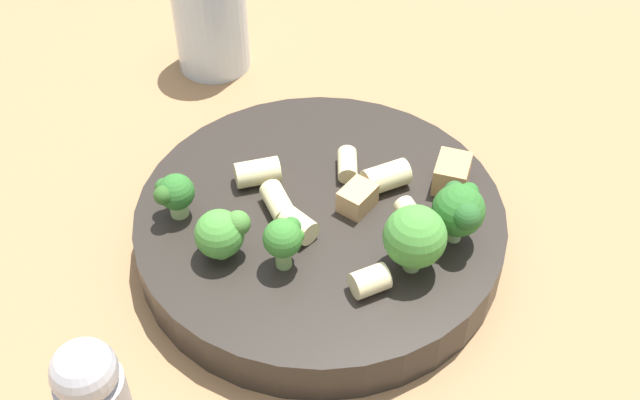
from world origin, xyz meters
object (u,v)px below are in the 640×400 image
broccoli_floret_0 (459,210)px  rigatoni_1 (254,175)px  rigatoni_0 (304,228)px  rigatoni_4 (347,165)px  rigatoni_6 (370,281)px  broccoli_floret_1 (284,239)px  rigatoni_3 (411,217)px  broccoli_floret_3 (174,193)px  chicken_chunk_1 (357,198)px  chicken_chunk_0 (452,174)px  broccoli_floret_4 (416,237)px  pasta_bowl (320,225)px  drinking_glass (211,25)px  rigatoni_2 (386,177)px  broccoli_floret_2 (222,233)px  pepper_shaker (94,398)px  rigatoni_5 (278,203)px

broccoli_floret_0 → rigatoni_1: 0.14m
rigatoni_1 → rigatoni_0: bearing=-21.6°
rigatoni_4 → rigatoni_6: 0.10m
broccoli_floret_1 → rigatoni_3: size_ratio=1.45×
broccoli_floret_3 → chicken_chunk_1: 0.12m
rigatoni_4 → chicken_chunk_0: (0.06, 0.03, 0.00)m
broccoli_floret_4 → broccoli_floret_1: bearing=-148.8°
pasta_bowl → rigatoni_6: rigatoni_6 is taller
rigatoni_4 → broccoli_floret_0: bearing=-9.8°
broccoli_floret_0 → drinking_glass: drinking_glass is taller
broccoli_floret_0 → broccoli_floret_3: size_ratio=1.32×
pasta_bowl → rigatoni_2: bearing=60.6°
rigatoni_4 → chicken_chunk_0: chicken_chunk_0 is taller
rigatoni_0 → rigatoni_2: rigatoni_2 is taller
broccoli_floret_2 → broccoli_floret_3: broccoli_floret_2 is taller
broccoli_floret_2 → rigatoni_1: (-0.02, 0.06, -0.01)m
rigatoni_4 → pepper_shaker: 0.22m
broccoli_floret_0 → broccoli_floret_4: 0.04m
rigatoni_1 → chicken_chunk_1: 0.07m
rigatoni_5 → rigatoni_0: bearing=-20.6°
chicken_chunk_0 → rigatoni_0: bearing=-120.9°
rigatoni_4 → rigatoni_6: bearing=-50.8°
chicken_chunk_1 → broccoli_floret_1: bearing=-99.7°
broccoli_floret_3 → rigatoni_4: size_ratio=1.26×
rigatoni_0 → rigatoni_3: 0.07m
rigatoni_0 → rigatoni_5: rigatoni_0 is taller
broccoli_floret_4 → rigatoni_3: bearing=120.1°
broccoli_floret_4 → pepper_shaker: pepper_shaker is taller
broccoli_floret_0 → rigatoni_6: bearing=-110.2°
rigatoni_4 → chicken_chunk_1: 0.03m
broccoli_floret_4 → rigatoni_4: 0.09m
pasta_bowl → rigatoni_0: size_ratio=10.92×
rigatoni_3 → broccoli_floret_2: bearing=-134.6°
broccoli_floret_2 → rigatoni_5: (0.01, 0.05, -0.01)m
rigatoni_0 → rigatoni_4: 0.07m
broccoli_floret_3 → drinking_glass: (-0.11, 0.18, -0.01)m
broccoli_floret_0 → broccoli_floret_2: (-0.11, -0.09, -0.01)m
rigatoni_5 → chicken_chunk_1: bearing=37.2°
broccoli_floret_4 → rigatoni_5: broccoli_floret_4 is taller
broccoli_floret_2 → rigatoni_0: bearing=49.3°
broccoli_floret_0 → rigatoni_3: (-0.03, -0.00, -0.02)m
rigatoni_3 → pepper_shaker: size_ratio=0.30×
broccoli_floret_1 → chicken_chunk_0: size_ratio=1.30×
broccoli_floret_0 → chicken_chunk_1: 0.07m
rigatoni_5 → broccoli_floret_1: bearing=-49.3°
broccoli_floret_2 → rigatoni_2: bearing=63.4°
rigatoni_3 → chicken_chunk_1: chicken_chunk_1 is taller
broccoli_floret_1 → broccoli_floret_3: size_ratio=1.13×
rigatoni_5 → rigatoni_4: bearing=72.7°
pasta_bowl → pepper_shaker: bearing=-95.8°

